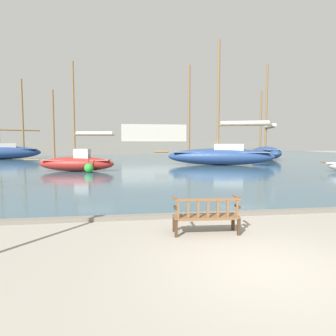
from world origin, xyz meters
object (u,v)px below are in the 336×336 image
at_px(park_bench, 206,215).
at_px(sailboat_mid_starboard, 221,154).
at_px(sailboat_outer_starboard, 77,161).
at_px(channel_buoy, 89,168).
at_px(sailboat_far_port, 2,150).
at_px(sailboat_outer_port, 266,151).

relative_size(park_bench, sailboat_mid_starboard, 0.13).
relative_size(sailboat_outer_starboard, channel_buoy, 6.10).
bearing_deg(sailboat_far_port, sailboat_outer_starboard, -57.43).
bearing_deg(channel_buoy, park_bench, -74.13).
bearing_deg(sailboat_far_port, sailboat_mid_starboard, -30.54).
relative_size(sailboat_outer_port, sailboat_far_port, 1.01).
xyz_separation_m(sailboat_outer_starboard, sailboat_far_port, (-13.01, 20.37, 0.45)).
height_order(park_bench, sailboat_far_port, sailboat_far_port).
distance_m(sailboat_outer_starboard, sailboat_mid_starboard, 14.16).
distance_m(sailboat_far_port, channel_buoy, 25.83).
bearing_deg(sailboat_outer_starboard, park_bench, -72.14).
distance_m(sailboat_mid_starboard, channel_buoy, 13.76).
bearing_deg(sailboat_mid_starboard, sailboat_outer_starboard, -159.97).
bearing_deg(sailboat_mid_starboard, sailboat_far_port, 149.46).
xyz_separation_m(sailboat_outer_port, sailboat_mid_starboard, (-10.07, -10.43, -0.03)).
height_order(park_bench, sailboat_outer_starboard, sailboat_outer_starboard).
bearing_deg(sailboat_outer_port, sailboat_far_port, 172.04).
bearing_deg(sailboat_far_port, park_bench, -63.69).
bearing_deg(channel_buoy, sailboat_outer_port, 36.56).
relative_size(sailboat_far_port, channel_buoy, 9.40).
relative_size(sailboat_outer_port, sailboat_mid_starboard, 1.06).
xyz_separation_m(sailboat_outer_starboard, sailboat_mid_starboard, (13.30, 4.85, 0.33)).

